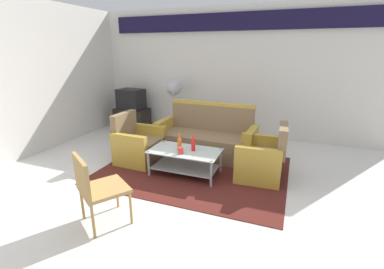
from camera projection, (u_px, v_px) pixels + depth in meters
ground_plane at (181, 195)px, 3.70m from camera, size 14.00×14.00×0.00m
wall_back at (235, 70)px, 5.97m from camera, size 6.52×0.19×2.80m
rug at (194, 170)px, 4.47m from camera, size 2.94×2.22×0.01m
couch at (207, 139)px, 5.02m from camera, size 1.82×0.80×0.96m
armchair_left at (138, 146)px, 4.76m from camera, size 0.72×0.78×0.85m
armchair_right at (262, 160)px, 4.15m from camera, size 0.73×0.79×0.85m
coffee_table at (185, 159)px, 4.24m from camera, size 1.10×0.60×0.40m
bottle_orange at (180, 144)px, 4.18m from camera, size 0.06×0.06×0.27m
bottle_red at (193, 145)px, 4.16m from camera, size 0.06×0.06×0.26m
cup at (181, 151)px, 4.05m from camera, size 0.08×0.08×0.10m
tv_stand at (132, 119)px, 6.71m from camera, size 0.80×0.50×0.52m
television at (131, 99)px, 6.57m from camera, size 0.64×0.50×0.48m
pedestal_fan at (174, 91)px, 6.14m from camera, size 0.36×0.36×1.27m
wicker_chair at (95, 185)px, 2.95m from camera, size 0.66×0.66×0.84m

